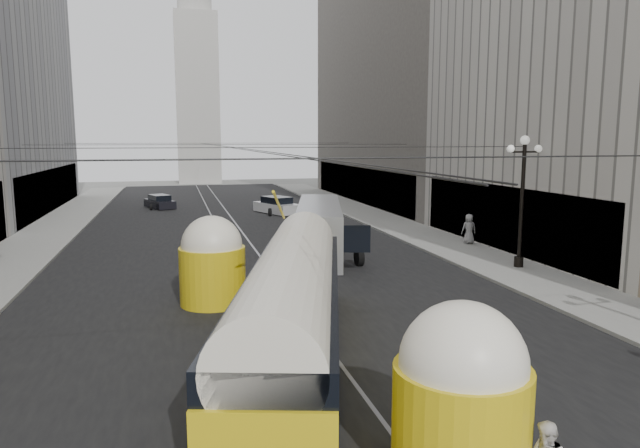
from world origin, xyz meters
TOP-DOWN VIEW (x-y plane):
  - road at (0.00, 32.50)m, footprint 20.00×85.00m
  - sidewalk_left at (-12.00, 36.00)m, footprint 4.00×72.00m
  - sidewalk_right at (12.00, 36.00)m, footprint 4.00×72.00m
  - rail_left at (-0.75, 32.50)m, footprint 0.12×85.00m
  - rail_right at (0.75, 32.50)m, footprint 0.12×85.00m
  - building_right_far at (20.00, 48.00)m, footprint 12.60×32.60m
  - distant_tower at (0.00, 80.00)m, footprint 6.00×6.00m
  - lamppost_right_mid at (12.60, 18.00)m, footprint 1.86×0.44m
  - catenary at (0.12, 31.49)m, footprint 25.00×72.00m
  - streetcar at (-0.50, 9.29)m, footprint 6.20×15.49m
  - city_bus at (4.12, 24.39)m, footprint 4.95×11.37m
  - sedan_white_far at (4.84, 42.14)m, footprint 3.62×4.99m
  - sedan_dark_far at (-5.04, 48.52)m, footprint 3.00×4.30m
  - pedestrian_sidewalk_right at (13.31, 24.24)m, footprint 0.95×0.67m

SIDE VIEW (x-z plane):
  - road at x=0.00m, z-range -0.01..0.01m
  - rail_left at x=-0.75m, z-range -0.02..0.02m
  - rail_right at x=0.75m, z-range -0.02..0.02m
  - sidewalk_left at x=-12.00m, z-range 0.00..0.15m
  - sidewalk_right at x=12.00m, z-range 0.00..0.15m
  - sedan_dark_far at x=-5.04m, z-range -0.06..1.20m
  - sedan_white_far at x=4.84m, z-range -0.07..1.39m
  - pedestrian_sidewalk_right at x=13.31m, z-range 0.15..1.94m
  - city_bus at x=4.12m, z-range 0.13..2.93m
  - streetcar at x=-0.50m, z-range -0.04..3.47m
  - lamppost_right_mid at x=12.60m, z-range 0.56..6.93m
  - catenary at x=0.12m, z-range 5.77..6.00m
  - distant_tower at x=0.00m, z-range -0.71..30.65m
  - building_right_far at x=20.00m, z-range 0.01..32.61m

